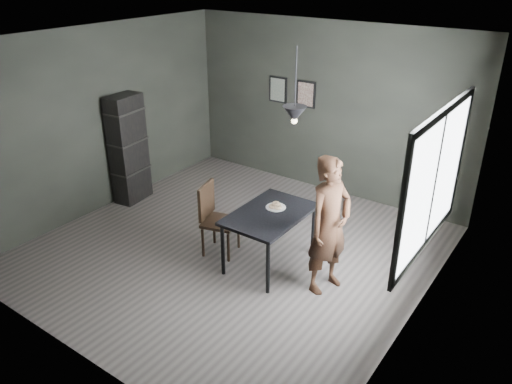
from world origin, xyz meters
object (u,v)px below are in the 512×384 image
Objects in this scene: wood_chair at (214,214)px; pendant_lamp at (295,114)px; cafe_table at (270,218)px; white_plate at (276,208)px; shelf_unit at (128,149)px; woman at (329,225)px.

wood_chair is 1.14× the size of pendant_lamp.
pendant_lamp is at bearing 21.80° from cafe_table.
white_plate is (-0.01, 0.14, 0.08)m from cafe_table.
white_plate is 0.13× the size of shelf_unit.
pendant_lamp is (0.26, -0.04, 1.29)m from white_plate.
woman is 1.72× the size of wood_chair.
shelf_unit reaches higher than woman.
wood_chair is (-0.78, -0.17, -0.11)m from cafe_table.
shelf_unit is at bearing 176.50° from pendant_lamp.
woman is at bearing -10.41° from wood_chair.
white_plate is at bearing 6.73° from wood_chair.
shelf_unit is at bearing 174.25° from cafe_table.
pendant_lamp reaches higher than wood_chair.
pendant_lamp is (3.17, -0.19, 1.18)m from shelf_unit.
shelf_unit reaches higher than wood_chair.
woman is 1.34m from pendant_lamp.
pendant_lamp reaches higher than woman.
woman is (0.85, -0.17, 0.10)m from white_plate.
shelf_unit is 3.39m from pendant_lamp.
cafe_table is at bearing -87.57° from white_plate.
white_plate is 0.23× the size of wood_chair.
woman is (0.84, -0.03, 0.18)m from cafe_table.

